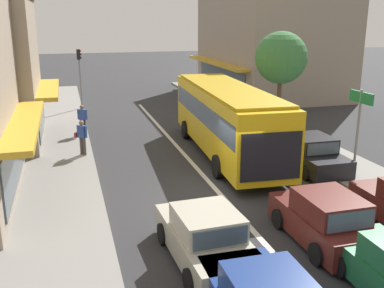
% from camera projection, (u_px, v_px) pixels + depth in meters
% --- Properties ---
extents(ground_plane, '(140.00, 140.00, 0.00)m').
position_uv_depth(ground_plane, '(218.00, 191.00, 16.80)').
color(ground_plane, '#2D2D30').
extents(lane_centre_line, '(0.20, 28.00, 0.01)m').
position_uv_depth(lane_centre_line, '(189.00, 160.00, 20.51)').
color(lane_centre_line, silver).
rests_on(lane_centre_line, ground).
extents(sidewalk_left, '(5.20, 44.00, 0.14)m').
position_uv_depth(sidewalk_left, '(35.00, 158.00, 20.56)').
color(sidewalk_left, gray).
rests_on(sidewalk_left, ground).
extents(kerb_right, '(2.80, 44.00, 0.12)m').
position_uv_depth(kerb_right, '(291.00, 138.00, 23.96)').
color(kerb_right, gray).
rests_on(kerb_right, ground).
extents(building_right_far, '(9.66, 13.45, 9.20)m').
position_uv_depth(building_right_far, '(270.00, 38.00, 37.36)').
color(building_right_far, gray).
rests_on(building_right_far, ground).
extents(city_bus, '(3.15, 10.97, 3.23)m').
position_uv_depth(city_bus, '(227.00, 116.00, 20.76)').
color(city_bus, yellow).
rests_on(city_bus, ground).
extents(sedan_adjacent_lane_trail, '(2.04, 4.27, 1.47)m').
position_uv_depth(sedan_adjacent_lane_trail, '(206.00, 238.00, 11.83)').
color(sedan_adjacent_lane_trail, '#B7B29E').
rests_on(sedan_adjacent_lane_trail, ground).
extents(hatchback_adjacent_lane_lead, '(1.83, 3.70, 1.54)m').
position_uv_depth(hatchback_adjacent_lane_lead, '(324.00, 220.00, 12.80)').
color(hatchback_adjacent_lane_lead, '#561E19').
rests_on(hatchback_adjacent_lane_lead, ground).
extents(parked_sedan_kerb_second, '(1.95, 4.23, 1.47)m').
position_uv_depth(parked_sedan_kerb_second, '(310.00, 154.00, 19.16)').
color(parked_sedan_kerb_second, black).
rests_on(parked_sedan_kerb_second, ground).
extents(parked_sedan_kerb_third, '(1.94, 4.22, 1.47)m').
position_uv_depth(parked_sedan_kerb_third, '(254.00, 125.00, 24.30)').
color(parked_sedan_kerb_third, silver).
rests_on(parked_sedan_kerb_third, ground).
extents(traffic_light_downstreet, '(0.33, 0.24, 4.20)m').
position_uv_depth(traffic_light_downstreet, '(80.00, 69.00, 30.66)').
color(traffic_light_downstreet, gray).
rests_on(traffic_light_downstreet, ground).
extents(directional_road_sign, '(0.10, 1.40, 3.60)m').
position_uv_depth(directional_road_sign, '(360.00, 113.00, 17.50)').
color(directional_road_sign, gray).
rests_on(directional_road_sign, ground).
extents(street_tree_right, '(2.85, 2.85, 5.57)m').
position_uv_depth(street_tree_right, '(281.00, 58.00, 24.52)').
color(street_tree_right, brown).
rests_on(street_tree_right, ground).
extents(pedestrian_with_handbag_near, '(0.58, 0.52, 1.63)m').
position_uv_depth(pedestrian_with_handbag_near, '(82.00, 135.00, 20.53)').
color(pedestrian_with_handbag_near, '#4C4742').
rests_on(pedestrian_with_handbag_near, sidewalk_left).
extents(pedestrian_browsing_midblock, '(0.51, 0.37, 1.63)m').
position_uv_depth(pedestrian_browsing_midblock, '(83.00, 118.00, 24.09)').
color(pedestrian_browsing_midblock, '#333338').
rests_on(pedestrian_browsing_midblock, sidewalk_left).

